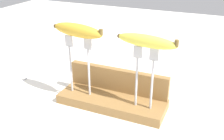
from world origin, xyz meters
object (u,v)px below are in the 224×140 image
object	(u,v)px
fork_stand_left	(79,61)
fork_fallen_far	(128,75)
fork_fallen_near	(23,80)
banana_raised_right	(147,41)
fork_stand_right	(145,73)
banana_raised_left	(77,30)

from	to	relation	value
fork_stand_left	fork_fallen_far	world-z (taller)	fork_stand_left
fork_fallen_near	fork_stand_left	bearing A→B (deg)	-6.56
banana_raised_right	fork_stand_left	bearing A→B (deg)	-180.00
fork_stand_left	fork_stand_right	size ratio (longest dim) A/B	1.01
fork_stand_left	fork_fallen_near	bearing A→B (deg)	173.44
fork_stand_left	banana_raised_left	xyz separation A→B (m)	(-0.00, 0.00, 0.10)
banana_raised_left	fork_fallen_near	size ratio (longest dim) A/B	1.17
fork_stand_right	banana_raised_left	bearing A→B (deg)	180.00
banana_raised_left	banana_raised_right	bearing A→B (deg)	0.00
fork_stand_left	fork_fallen_far	bearing A→B (deg)	71.08
banana_raised_left	fork_fallen_far	distance (m)	0.36
fork_stand_left	banana_raised_right	bearing A→B (deg)	0.00
fork_stand_right	banana_raised_right	distance (m)	0.10
fork_stand_left	fork_stand_right	distance (m)	0.22
banana_raised_left	fork_stand_left	bearing A→B (deg)	-9.50
fork_fallen_far	banana_raised_left	bearing A→B (deg)	-108.93
banana_raised_right	fork_stand_right	bearing A→B (deg)	-7.67
banana_raised_left	fork_stand_right	bearing A→B (deg)	-0.00
fork_fallen_far	fork_fallen_near	bearing A→B (deg)	-150.43
banana_raised_right	fork_fallen_far	xyz separation A→B (m)	(-0.14, 0.24, -0.24)
fork_stand_right	fork_fallen_far	bearing A→B (deg)	119.84
fork_stand_left	fork_fallen_far	size ratio (longest dim) A/B	1.14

